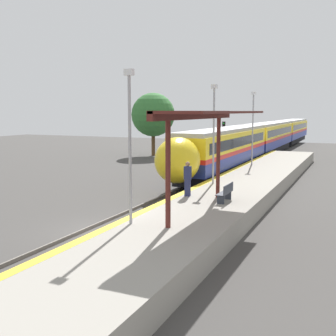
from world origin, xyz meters
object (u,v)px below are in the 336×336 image
person_waiting (188,178)px  lamppost_mid (214,128)px  railway_signal (224,138)px  lamppost_far (253,124)px  platform_bench (226,192)px  lamppost_near (130,138)px  train (267,137)px

person_waiting → lamppost_mid: lamppost_mid is taller
person_waiting → railway_signal: (-4.49, 21.13, 0.72)m
lamppost_far → person_waiting: bearing=-89.9°
platform_bench → lamppost_near: bearing=-112.4°
train → lamppost_mid: (2.30, -28.14, 2.12)m
train → lamppost_mid: size_ratio=10.06×
lamppost_near → person_waiting: bearing=89.7°
platform_bench → lamppost_mid: lamppost_mid is taller
lamppost_mid → lamppost_far: bearing=90.0°
train → lamppost_near: lamppost_near is taller
platform_bench → lamppost_far: bearing=98.5°
platform_bench → train: bearing=97.9°
platform_bench → lamppost_far: size_ratio=0.26×
platform_bench → railway_signal: 22.68m
person_waiting → lamppost_far: 14.75m
lamppost_far → platform_bench: bearing=-81.5°
person_waiting → lamppost_near: 6.44m
railway_signal → lamppost_far: (4.46, -6.58, 1.71)m
platform_bench → person_waiting: size_ratio=0.87×
lamppost_far → railway_signal: bearing=124.1°
person_waiting → railway_signal: size_ratio=0.42×
platform_bench → lamppost_near: 6.58m
person_waiting → platform_bench: bearing=-12.7°
lamppost_mid → lamppost_far: 10.26m
lamppost_near → train: bearing=93.4°
platform_bench → railway_signal: (-6.71, 21.63, 1.20)m
platform_bench → lamppost_far: 15.50m
person_waiting → lamppost_mid: bearing=90.4°
platform_bench → railway_signal: bearing=107.2°
person_waiting → railway_signal: bearing=102.0°
train → lamppost_far: bearing=-82.7°
lamppost_near → lamppost_mid: (0.00, 10.26, 0.00)m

